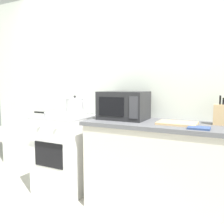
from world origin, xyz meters
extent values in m
plane|color=#B2ADA3|center=(0.00, 0.00, 0.00)|extent=(10.00, 10.00, 0.00)
cube|color=silver|center=(0.30, 0.97, 1.25)|extent=(4.40, 0.10, 2.50)
cube|color=beige|center=(0.90, 0.62, 0.44)|extent=(1.64, 0.56, 0.88)
cube|color=#59595E|center=(0.90, 0.62, 0.90)|extent=(1.70, 0.60, 0.04)
cube|color=white|center=(-0.35, 0.60, 0.45)|extent=(0.60, 0.60, 0.90)
cube|color=#B7B7BC|center=(-0.35, 0.60, 0.91)|extent=(0.60, 0.60, 0.02)
cube|color=black|center=(-0.35, 0.30, 0.52)|extent=(0.39, 0.01, 0.28)
cylinder|color=silver|center=(-0.35, 0.27, 0.70)|extent=(0.48, 0.02, 0.02)
cylinder|color=silver|center=(-0.47, 0.29, 0.84)|extent=(0.04, 0.02, 0.04)
cylinder|color=silver|center=(-0.23, 0.29, 0.84)|extent=(0.04, 0.02, 0.04)
cylinder|color=silver|center=(-0.24, 0.65, 1.02)|extent=(0.20, 0.20, 0.21)
cylinder|color=silver|center=(-0.24, 0.65, 1.13)|extent=(0.21, 0.21, 0.01)
sphere|color=black|center=(-0.24, 0.65, 1.15)|extent=(0.03, 0.03, 0.03)
cylinder|color=silver|center=(-0.36, 0.65, 1.09)|extent=(0.05, 0.01, 0.01)
cylinder|color=silver|center=(-0.11, 0.65, 1.09)|extent=(0.05, 0.01, 0.01)
cylinder|color=silver|center=(-0.41, 0.51, 0.95)|extent=(0.28, 0.28, 0.05)
cylinder|color=black|center=(-0.65, 0.51, 0.96)|extent=(0.20, 0.02, 0.02)
cube|color=#232326|center=(0.39, 0.68, 1.07)|extent=(0.50, 0.36, 0.30)
cube|color=black|center=(0.33, 0.50, 1.07)|extent=(0.28, 0.01, 0.19)
cube|color=#38383D|center=(0.57, 0.50, 1.07)|extent=(0.09, 0.01, 0.22)
cube|color=tan|center=(0.98, 0.60, 0.93)|extent=(0.36, 0.26, 0.02)
cube|color=tan|center=(1.34, 0.74, 1.02)|extent=(0.13, 0.10, 0.19)
cylinder|color=black|center=(1.33, 0.74, 1.15)|extent=(0.02, 0.02, 0.08)
cylinder|color=black|center=(1.36, 0.74, 1.14)|extent=(0.02, 0.02, 0.06)
cube|color=#33477A|center=(1.19, 0.44, 0.93)|extent=(0.18, 0.14, 0.02)
camera|label=1|loc=(1.40, -1.63, 1.29)|focal=37.38mm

